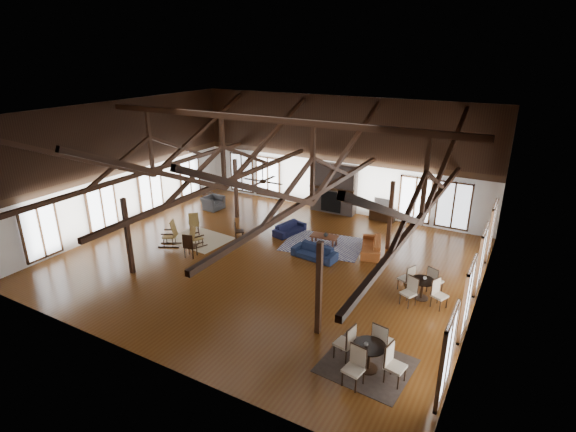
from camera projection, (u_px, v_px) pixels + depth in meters
The scene contains 31 objects.
floor at pixel (267, 260), 18.54m from camera, with size 16.00×16.00×0.00m, color #553012.
ceiling at pixel (265, 112), 16.42m from camera, with size 16.00×14.00×0.02m, color black.
wall_back at pixel (338, 155), 23.19m from camera, with size 16.00×0.02×6.00m, color white.
wall_front at pixel (125, 260), 11.76m from camera, with size 16.00×0.02×6.00m, color white.
wall_left at pixel (122, 166), 21.13m from camera, with size 0.02×14.00×6.00m, color white.
wall_right at pixel (486, 229), 13.82m from camera, with size 0.02×14.00×6.00m, color white.
roof_truss at pixel (265, 165), 17.11m from camera, with size 15.60×14.07×3.14m.
post_grid at pixel (267, 226), 18.00m from camera, with size 8.16×7.16×3.05m.
fireplace at pixel (334, 189), 23.52m from camera, with size 2.50×0.69×2.60m.
ceiling_fan at pixel (263, 181), 16.17m from camera, with size 1.60×1.60×0.75m.
sofa_navy_front at pixel (314, 252), 18.60m from camera, with size 1.90×0.74×0.55m, color #172240.
sofa_navy_left at pixel (290, 228), 21.08m from camera, with size 0.67×1.71×0.50m, color #131635.
sofa_orange at pixel (371, 246), 19.14m from camera, with size 0.79×2.03×0.59m, color #97481D.
coffee_table at pixel (324, 237), 19.80m from camera, with size 1.23×0.69×0.45m.
vase at pixel (326, 234), 19.66m from camera, with size 0.20×0.20×0.21m, color #B2B2B2.
armchair at pixel (213, 203), 24.29m from camera, with size 0.91×1.05×0.68m, color #2B2B2E.
side_table_lamp at pixel (208, 195), 25.20m from camera, with size 0.45×0.45×1.15m.
rocking_chair_a at pixel (194, 223), 21.04m from camera, with size 0.87×0.88×1.04m.
rocking_chair_b at pixel (195, 237), 19.59m from camera, with size 0.67×0.87×1.00m.
rocking_chair_c at pixel (171, 234), 19.68m from camera, with size 1.04×0.86×1.19m.
side_chair_a at pixel (237, 229), 20.26m from camera, with size 0.56×0.56×0.94m.
side_chair_b at pixel (189, 244), 18.53m from camera, with size 0.55×0.55×1.07m.
cafe_table_near at pixel (369, 353), 12.06m from camera, with size 2.12×2.12×1.09m.
cafe_table_far at pixel (422, 286), 15.54m from camera, with size 1.92×1.92×1.00m.
cup_near at pixel (366, 344), 11.94m from camera, with size 0.11×0.11×0.09m, color #B2B2B2.
cup_far at pixel (425, 278), 15.49m from camera, with size 0.12×0.12×0.09m, color #B2B2B2.
tv_console at pixel (382, 214), 22.71m from camera, with size 1.25×0.47×0.63m, color black.
television at pixel (384, 203), 22.48m from camera, with size 0.96×0.13×0.55m, color #B2B2B2.
rug_tan at pixel (200, 239), 20.54m from camera, with size 2.65×2.08×0.01m, color tan.
rug_navy at pixel (323, 244), 19.98m from camera, with size 3.44×2.58×0.01m, color #1C1C4F.
rug_dark at pixel (366, 365), 12.39m from camera, with size 2.35×2.13×0.01m, color black.
Camera 1 is at (8.91, -14.15, 8.25)m, focal length 28.00 mm.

